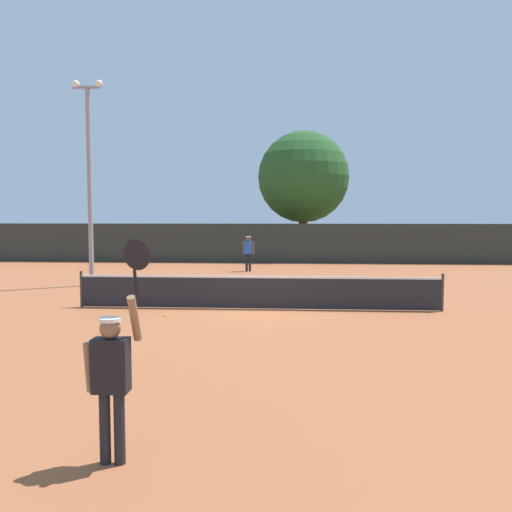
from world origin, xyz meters
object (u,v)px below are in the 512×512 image
object	(u,v)px
parked_car_near	(237,244)
player_receiving	(248,250)
large_tree	(303,177)
player_serving	(112,367)
tennis_ball	(165,315)
parked_car_mid	(424,243)
light_pole	(89,169)

from	to	relation	value
parked_car_near	player_receiving	bearing A→B (deg)	-79.55
large_tree	parked_car_near	world-z (taller)	large_tree
player_serving	tennis_ball	bearing A→B (deg)	100.02
player_serving	parked_car_mid	xyz separation A→B (m)	(11.27, 33.07, -0.28)
large_tree	parked_car_near	distance (m)	6.97
player_receiving	large_tree	world-z (taller)	large_tree
large_tree	parked_car_mid	xyz separation A→B (m)	(8.70, 4.58, -4.39)
light_pole	player_serving	bearing A→B (deg)	-67.95
light_pole	parked_car_near	world-z (taller)	light_pole
large_tree	light_pole	bearing A→B (deg)	-121.04
light_pole	parked_car_near	bearing A→B (deg)	77.15
player_serving	light_pole	bearing A→B (deg)	112.05
tennis_ball	parked_car_mid	distance (m)	27.84
player_serving	parked_car_near	xyz separation A→B (m)	(-2.00, 31.39, -0.28)
large_tree	parked_car_mid	bearing A→B (deg)	27.75
player_serving	parked_car_mid	size ratio (longest dim) A/B	0.56
player_receiving	light_pole	xyz separation A→B (m)	(-5.61, -5.76, 3.41)
tennis_ball	large_tree	world-z (taller)	large_tree
player_serving	parked_car_mid	world-z (taller)	player_serving
tennis_ball	large_tree	size ratio (longest dim) A/B	0.01
parked_car_mid	light_pole	bearing A→B (deg)	-138.15
player_serving	large_tree	size ratio (longest dim) A/B	0.30
player_receiving	light_pole	distance (m)	8.74
player_serving	parked_car_near	bearing A→B (deg)	93.65
tennis_ball	player_receiving	bearing A→B (deg)	84.14
light_pole	large_tree	xyz separation A→B (m)	(8.44, 14.02, 0.70)
player_receiving	tennis_ball	xyz separation A→B (m)	(-1.22, -11.91, -1.02)
light_pole	large_tree	distance (m)	16.38
player_serving	parked_car_near	size ratio (longest dim) A/B	0.57
parked_car_near	tennis_ball	bearing A→B (deg)	-87.17
player_serving	tennis_ball	world-z (taller)	player_serving
large_tree	parked_car_near	bearing A→B (deg)	147.64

